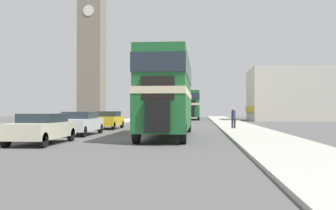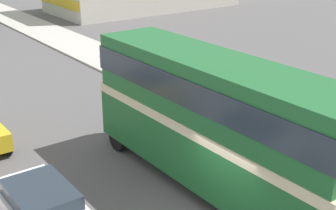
{
  "view_description": "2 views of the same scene",
  "coord_description": "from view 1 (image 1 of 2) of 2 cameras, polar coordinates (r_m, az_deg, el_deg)",
  "views": [
    {
      "loc": [
        3.39,
        -19.48,
        1.56
      ],
      "look_at": [
        1.59,
        1.72,
        1.81
      ],
      "focal_mm": 40.0,
      "sensor_mm": 36.0,
      "label": 1
    },
    {
      "loc": [
        -7.75,
        -8.41,
        8.29
      ],
      "look_at": [
        1.59,
        4.23,
        2.22
      ],
      "focal_mm": 50.0,
      "sensor_mm": 36.0,
      "label": 2
    }
  ],
  "objects": [
    {
      "name": "car_parked_near",
      "position": [
        17.77,
        -18.68,
        -3.33
      ],
      "size": [
        1.77,
        4.19,
        1.37
      ],
      "color": "beige",
      "rests_on": "ground_plane"
    },
    {
      "name": "car_parked_mid",
      "position": [
        23.38,
        -13.3,
        -2.65
      ],
      "size": [
        1.83,
        4.38,
        1.41
      ],
      "color": "white",
      "rests_on": "ground_plane"
    },
    {
      "name": "bicycle_on_pavement",
      "position": [
        37.3,
        10.13,
        -2.31
      ],
      "size": [
        0.05,
        1.76,
        0.78
      ],
      "color": "black",
      "rests_on": "sidewalk_right"
    },
    {
      "name": "double_decker_bus",
      "position": [
        21.29,
        -0.0,
        2.27
      ],
      "size": [
        2.43,
        10.76,
        4.49
      ],
      "color": "#1E602D",
      "rests_on": "ground_plane"
    },
    {
      "name": "bus_distant",
      "position": [
        57.25,
        3.6,
        0.31
      ],
      "size": [
        2.49,
        10.64,
        4.28
      ],
      "color": "#1E602D",
      "rests_on": "ground_plane"
    },
    {
      "name": "ground_plane",
      "position": [
        19.84,
        -5.03,
        -5.17
      ],
      "size": [
        120.0,
        120.0,
        0.0
      ],
      "primitive_type": "plane",
      "color": "#565454"
    },
    {
      "name": "shop_building_block",
      "position": [
        55.36,
        22.24,
        1.46
      ],
      "size": [
        19.21,
        8.72,
        7.15
      ],
      "color": "beige",
      "rests_on": "ground_plane"
    },
    {
      "name": "sidewalk_right",
      "position": [
        19.83,
        14.64,
        -4.98
      ],
      "size": [
        3.5,
        120.0,
        0.12
      ],
      "color": "#B7B2A8",
      "rests_on": "ground_plane"
    },
    {
      "name": "pedestrian_walking",
      "position": [
        29.07,
        9.95,
        -1.76
      ],
      "size": [
        0.31,
        0.31,
        1.56
      ],
      "color": "#282833",
      "rests_on": "sidewalk_right"
    },
    {
      "name": "car_parked_far",
      "position": [
        30.26,
        -9.15,
        -2.22
      ],
      "size": [
        1.84,
        4.02,
        1.41
      ],
      "color": "gold",
      "rests_on": "ground_plane"
    },
    {
      "name": "sidewalk_left",
      "position": [
        22.01,
        -22.67,
        -4.52
      ],
      "size": [
        3.5,
        120.0,
        0.12
      ],
      "color": "#B7B2A8",
      "rests_on": "ground_plane"
    },
    {
      "name": "church_tower",
      "position": [
        74.91,
        -11.53,
        11.04
      ],
      "size": [
        4.7,
        4.7,
        32.86
      ],
      "color": "gray",
      "rests_on": "ground_plane"
    }
  ]
}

